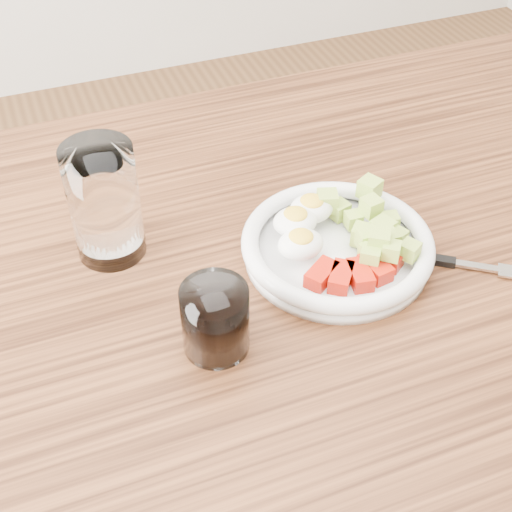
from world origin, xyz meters
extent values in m
cube|color=brown|center=(0.65, 0.35, 0.36)|extent=(0.07, 0.07, 0.73)
cube|color=brown|center=(0.00, 0.00, 0.75)|extent=(1.50, 0.90, 0.04)
cylinder|color=white|center=(0.09, 0.00, 0.78)|extent=(0.23, 0.23, 0.01)
torus|color=white|center=(0.09, 0.00, 0.79)|extent=(0.24, 0.24, 0.02)
cube|color=red|center=(0.05, -0.04, 0.79)|extent=(0.05, 0.04, 0.02)
cube|color=red|center=(0.07, -0.05, 0.79)|extent=(0.05, 0.05, 0.02)
cube|color=red|center=(0.09, -0.06, 0.79)|extent=(0.03, 0.05, 0.02)
cube|color=red|center=(0.12, -0.05, 0.79)|extent=(0.03, 0.05, 0.02)
cube|color=red|center=(0.13, -0.04, 0.79)|extent=(0.04, 0.05, 0.02)
ellipsoid|color=white|center=(0.06, 0.05, 0.80)|extent=(0.06, 0.05, 0.03)
ellipsoid|color=yellow|center=(0.06, 0.05, 0.82)|extent=(0.03, 0.03, 0.01)
ellipsoid|color=white|center=(0.08, 0.06, 0.80)|extent=(0.06, 0.05, 0.03)
ellipsoid|color=yellow|center=(0.08, 0.06, 0.82)|extent=(0.03, 0.03, 0.01)
ellipsoid|color=white|center=(0.04, 0.01, 0.80)|extent=(0.06, 0.05, 0.03)
ellipsoid|color=yellow|center=(0.04, 0.01, 0.82)|extent=(0.03, 0.03, 0.01)
cube|color=#B3C94D|center=(0.12, -0.01, 0.81)|extent=(0.03, 0.03, 0.02)
cube|color=#B3C94D|center=(0.12, 0.06, 0.80)|extent=(0.03, 0.03, 0.02)
cube|color=#B3C94D|center=(0.14, -0.03, 0.80)|extent=(0.03, 0.03, 0.02)
cube|color=#B3C94D|center=(0.11, -0.05, 0.81)|extent=(0.03, 0.03, 0.02)
cube|color=#B3C94D|center=(0.16, -0.05, 0.81)|extent=(0.03, 0.03, 0.02)
cube|color=#B3C94D|center=(0.13, 0.03, 0.80)|extent=(0.02, 0.02, 0.02)
cube|color=#B3C94D|center=(0.12, -0.03, 0.80)|extent=(0.03, 0.03, 0.02)
cube|color=#B3C94D|center=(0.13, -0.04, 0.82)|extent=(0.03, 0.03, 0.02)
cube|color=#B3C94D|center=(0.11, 0.06, 0.81)|extent=(0.03, 0.03, 0.03)
cube|color=#B3C94D|center=(0.13, -0.05, 0.81)|extent=(0.03, 0.03, 0.02)
cube|color=#B3C94D|center=(0.13, 0.00, 0.80)|extent=(0.03, 0.03, 0.02)
cube|color=#B3C94D|center=(0.16, -0.02, 0.80)|extent=(0.03, 0.03, 0.02)
cube|color=#B3C94D|center=(0.14, -0.03, 0.81)|extent=(0.02, 0.02, 0.02)
cube|color=#B3C94D|center=(0.15, 0.03, 0.82)|extent=(0.03, 0.03, 0.02)
cube|color=#B3C94D|center=(0.15, 0.00, 0.80)|extent=(0.03, 0.03, 0.02)
cube|color=#B3C94D|center=(0.17, 0.01, 0.80)|extent=(0.02, 0.02, 0.02)
cube|color=#B3C94D|center=(0.15, -0.02, 0.80)|extent=(0.03, 0.03, 0.02)
cube|color=#B3C94D|center=(0.12, -0.03, 0.80)|extent=(0.03, 0.03, 0.02)
cube|color=#B3C94D|center=(0.16, 0.06, 0.82)|extent=(0.03, 0.03, 0.02)
cube|color=black|center=(0.18, -0.04, 0.77)|extent=(0.08, 0.06, 0.01)
cube|color=silver|center=(0.24, -0.08, 0.77)|extent=(0.05, 0.04, 0.00)
cube|color=silver|center=(0.27, -0.10, 0.77)|extent=(0.03, 0.03, 0.00)
cylinder|color=white|center=(-0.16, 0.12, 0.85)|extent=(0.08, 0.08, 0.15)
cylinder|color=white|center=(-0.09, -0.08, 0.81)|extent=(0.07, 0.07, 0.08)
cylinder|color=black|center=(-0.09, -0.08, 0.81)|extent=(0.06, 0.06, 0.07)
camera|label=1|loc=(-0.23, -0.57, 1.37)|focal=50.00mm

